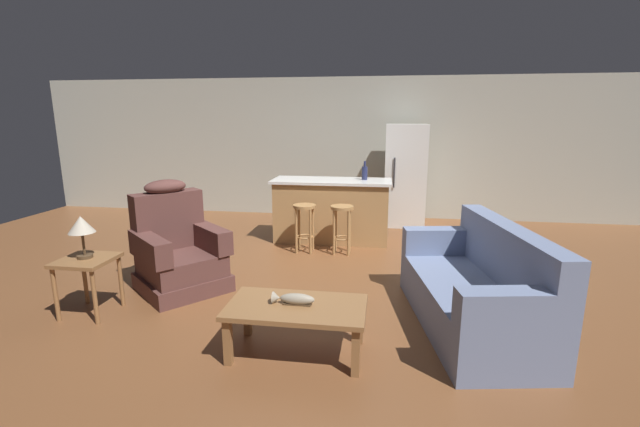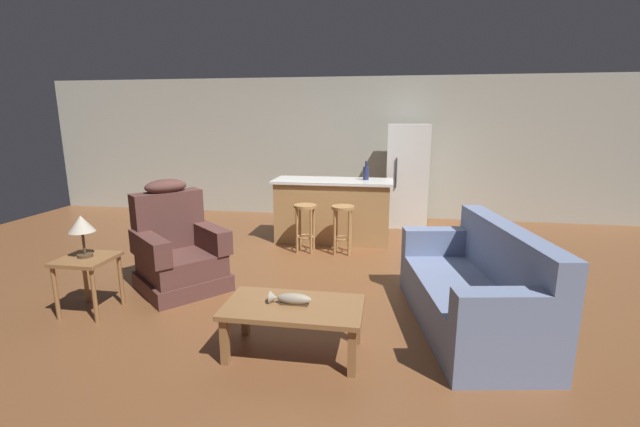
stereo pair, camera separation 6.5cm
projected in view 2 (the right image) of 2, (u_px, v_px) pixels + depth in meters
The scene contains 13 objects.
ground_plane at pixel (318, 270), 5.37m from camera, with size 12.00×12.00×0.00m.
back_wall at pixel (346, 148), 8.09m from camera, with size 12.00×0.05×2.60m.
coffee_table at pixel (293, 311), 3.40m from camera, with size 1.10×0.60×0.42m.
fish_figurine at pixel (290, 299), 3.39m from camera, with size 0.34×0.10×0.10m.
couch at pixel (475, 291), 3.85m from camera, with size 1.16×2.02×0.94m.
recliner_near_lamp at pixel (178, 251), 4.75m from camera, with size 1.19×1.19×1.20m.
end_table at pixel (87, 267), 4.12m from camera, with size 0.48×0.48×0.56m.
table_lamp at pixel (81, 226), 4.04m from camera, with size 0.24×0.24×0.41m.
kitchen_island at pixel (333, 210), 6.56m from camera, with size 1.80×0.70×0.95m.
bar_stool_left at pixel (305, 219), 6.00m from camera, with size 0.32×0.32×0.68m.
bar_stool_right at pixel (343, 221), 5.92m from camera, with size 0.32×0.32×0.68m.
refrigerator at pixel (407, 176), 7.45m from camera, with size 0.70×0.69×1.76m.
bottle_tall_green at pixel (366, 173), 6.43m from camera, with size 0.09×0.09×0.28m.
Camera 2 is at (0.85, -5.01, 1.87)m, focal length 24.00 mm.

